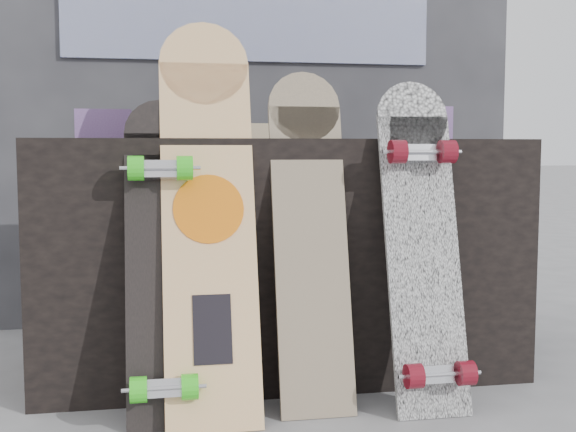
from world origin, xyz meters
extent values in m
plane|color=slate|center=(0.00, 0.00, 0.00)|extent=(60.00, 60.00, 0.00)
cube|color=black|center=(0.00, 0.50, 0.40)|extent=(1.60, 0.60, 0.80)
cube|color=#302F34|center=(0.00, 1.35, 1.10)|extent=(2.40, 0.20, 2.20)
cube|color=navy|center=(0.00, 1.24, 1.30)|extent=(1.60, 0.02, 0.30)
cube|color=#6A4083|center=(-0.58, 0.58, 0.85)|extent=(0.18, 0.12, 0.10)
cube|color=#6A4083|center=(0.56, 0.58, 0.86)|extent=(0.14, 0.14, 0.12)
cube|color=#D1B78C|center=(-0.07, 0.68, 0.83)|extent=(0.22, 0.10, 0.06)
cube|color=beige|center=(-0.27, 0.12, 0.51)|extent=(0.27, 0.34, 1.03)
cylinder|color=beige|center=(-0.27, 0.29, 1.02)|extent=(0.27, 0.10, 0.26)
cylinder|color=orange|center=(-0.27, 0.14, 0.60)|extent=(0.20, 0.06, 0.20)
cube|color=black|center=(-0.27, 0.04, 0.27)|extent=(0.11, 0.06, 0.19)
cube|color=beige|center=(0.03, 0.13, 0.45)|extent=(0.22, 0.24, 0.90)
cylinder|color=beige|center=(0.03, 0.25, 0.90)|extent=(0.22, 0.07, 0.22)
cube|color=white|center=(0.36, 0.08, 0.43)|extent=(0.22, 0.24, 0.87)
cylinder|color=white|center=(0.36, 0.19, 0.87)|extent=(0.22, 0.07, 0.22)
cube|color=silver|center=(0.36, -0.05, 0.13)|extent=(0.09, 0.04, 0.06)
cylinder|color=maroon|center=(0.28, -0.07, 0.14)|extent=(0.05, 0.07, 0.07)
cylinder|color=maroon|center=(0.44, -0.07, 0.14)|extent=(0.05, 0.07, 0.07)
cube|color=silver|center=(0.36, 0.12, 0.76)|extent=(0.09, 0.04, 0.06)
cylinder|color=maroon|center=(0.28, 0.10, 0.76)|extent=(0.05, 0.07, 0.07)
cylinder|color=maroon|center=(0.44, 0.10, 0.76)|extent=(0.05, 0.07, 0.07)
cube|color=black|center=(-0.40, 0.11, 0.41)|extent=(0.21, 0.24, 0.82)
cylinder|color=black|center=(-0.40, 0.22, 0.81)|extent=(0.21, 0.07, 0.20)
cube|color=silver|center=(-0.40, -0.01, 0.12)|extent=(0.09, 0.04, 0.06)
cylinder|color=#30CF1D|center=(-0.47, -0.03, 0.13)|extent=(0.05, 0.07, 0.07)
cylinder|color=#30CF1D|center=(-0.33, -0.03, 0.13)|extent=(0.05, 0.07, 0.07)
cube|color=silver|center=(-0.40, 0.15, 0.71)|extent=(0.09, 0.04, 0.06)
cylinder|color=#30CF1D|center=(-0.47, 0.13, 0.71)|extent=(0.05, 0.07, 0.07)
cylinder|color=#30CF1D|center=(-0.33, 0.13, 0.71)|extent=(0.05, 0.07, 0.07)
camera|label=1|loc=(-0.41, -1.93, 0.77)|focal=45.00mm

